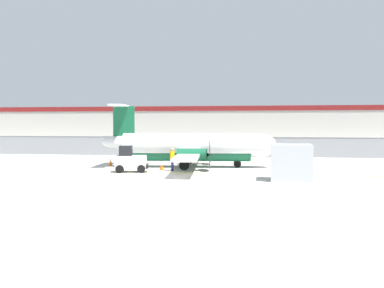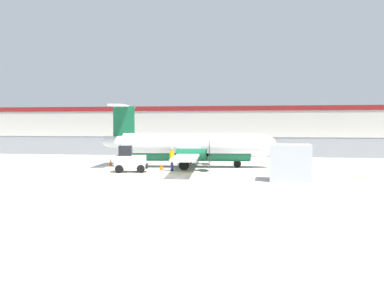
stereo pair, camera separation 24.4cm
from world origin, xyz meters
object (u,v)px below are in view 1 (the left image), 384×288
(traffic_cone_near_left, at_px, (162,166))
(parked_car_3, at_px, (215,145))
(parked_car_6, at_px, (326,144))
(baggage_tug, at_px, (130,160))
(commuter_airplane, at_px, (193,147))
(traffic_cone_far_left, at_px, (110,162))
(parked_car_4, at_px, (238,145))
(traffic_cone_near_right, at_px, (188,162))
(parked_car_5, at_px, (284,143))
(parked_car_0, at_px, (110,142))
(parked_car_1, at_px, (142,144))
(parked_car_2, at_px, (168,143))
(cargo_container, at_px, (291,162))
(ground_crew_worker, at_px, (172,158))

(traffic_cone_near_left, bearing_deg, parked_car_3, 85.00)
(parked_car_6, bearing_deg, baggage_tug, 63.63)
(commuter_airplane, relative_size, traffic_cone_far_left, 25.12)
(parked_car_4, bearing_deg, traffic_cone_far_left, -109.74)
(traffic_cone_near_right, relative_size, parked_car_5, 0.15)
(parked_car_0, bearing_deg, parked_car_5, -3.76)
(traffic_cone_near_right, xyz_separation_m, parked_car_0, (-15.59, 24.96, 0.58))
(parked_car_1, distance_m, parked_car_2, 3.80)
(traffic_cone_near_left, relative_size, parked_car_0, 0.15)
(parked_car_0, bearing_deg, baggage_tug, -68.62)
(traffic_cone_far_left, xyz_separation_m, parked_car_4, (9.54, 18.90, 0.58))
(traffic_cone_near_left, bearing_deg, cargo_container, -27.54)
(parked_car_5, bearing_deg, parked_car_4, -141.08)
(parked_car_1, bearing_deg, cargo_container, 127.30)
(baggage_tug, bearing_deg, traffic_cone_far_left, 112.41)
(ground_crew_worker, bearing_deg, parked_car_1, -68.44)
(baggage_tug, bearing_deg, parked_car_4, 61.40)
(baggage_tug, height_order, parked_car_1, baggage_tug)
(parked_car_5, bearing_deg, parked_car_0, 170.65)
(parked_car_0, distance_m, parked_car_5, 24.85)
(baggage_tug, relative_size, parked_car_6, 0.57)
(commuter_airplane, relative_size, parked_car_5, 3.69)
(baggage_tug, distance_m, parked_car_1, 24.57)
(traffic_cone_far_left, distance_m, parked_car_1, 19.90)
(parked_car_6, bearing_deg, cargo_container, 84.43)
(baggage_tug, xyz_separation_m, traffic_cone_far_left, (-2.95, 4.20, -0.54))
(ground_crew_worker, height_order, parked_car_6, same)
(commuter_airplane, height_order, parked_car_3, commuter_airplane)
(traffic_cone_near_left, xyz_separation_m, traffic_cone_far_left, (-4.84, 2.48, 0.00))
(parked_car_0, distance_m, parked_car_4, 20.24)
(ground_crew_worker, distance_m, traffic_cone_far_left, 6.51)
(ground_crew_worker, height_order, traffic_cone_near_right, ground_crew_worker)
(traffic_cone_far_left, distance_m, parked_car_5, 29.29)
(commuter_airplane, xyz_separation_m, parked_car_4, (2.68, 18.98, -0.71))
(ground_crew_worker, relative_size, cargo_container, 0.68)
(parked_car_3, bearing_deg, traffic_cone_near_right, 96.54)
(ground_crew_worker, height_order, parked_car_5, same)
(baggage_tug, bearing_deg, traffic_cone_near_left, 29.56)
(commuter_airplane, relative_size, cargo_container, 6.46)
(traffic_cone_near_right, xyz_separation_m, parked_car_4, (3.28, 17.63, 0.58))
(cargo_container, relative_size, parked_car_3, 0.57)
(baggage_tug, height_order, traffic_cone_near_left, baggage_tug)
(traffic_cone_far_left, distance_m, parked_car_4, 21.18)
(commuter_airplane, xyz_separation_m, traffic_cone_near_right, (-0.60, 1.35, -1.29))
(ground_crew_worker, relative_size, traffic_cone_near_right, 2.66)
(commuter_airplane, distance_m, baggage_tug, 5.73)
(parked_car_4, bearing_deg, traffic_cone_near_left, -95.35)
(traffic_cone_far_left, distance_m, parked_car_2, 22.26)
(parked_car_6, bearing_deg, parked_car_2, 7.67)
(cargo_container, distance_m, traffic_cone_near_right, 11.44)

